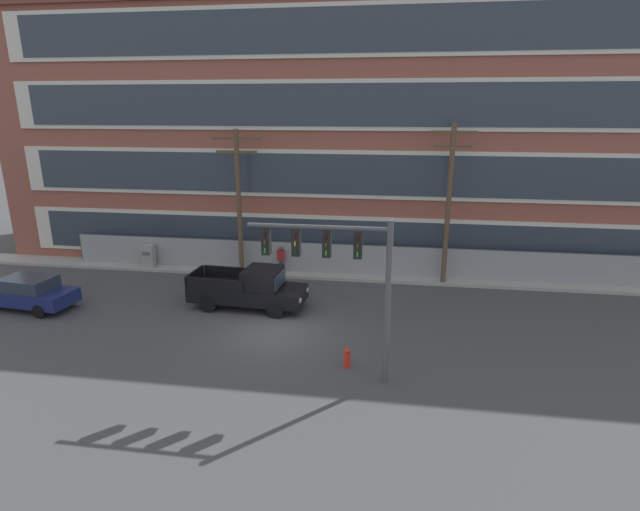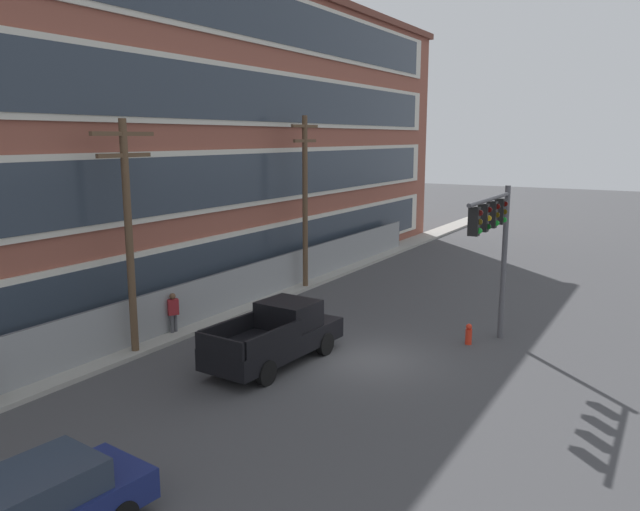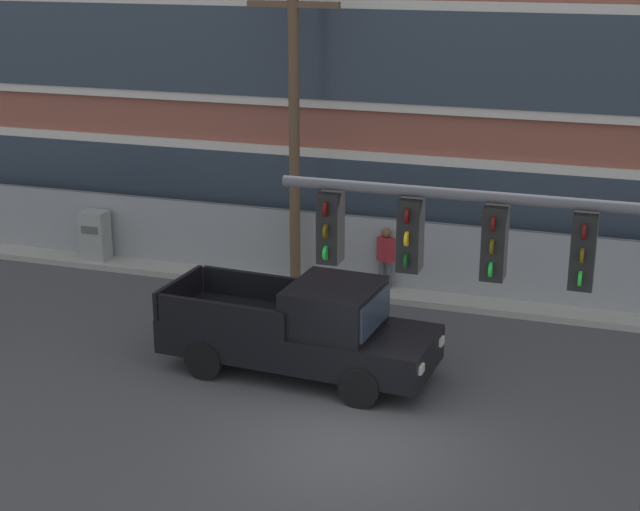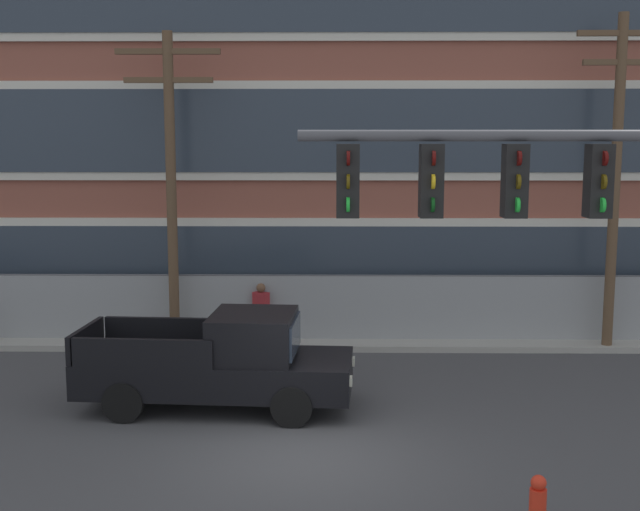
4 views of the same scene
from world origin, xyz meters
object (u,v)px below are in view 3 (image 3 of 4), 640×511
electrical_cabinet (95,238)px  utility_pole_near_corner (294,108)px  pickup_truck_black (304,330)px  traffic_signal_mast (526,297)px  pedestrian_near_cabinet (386,256)px

electrical_cabinet → utility_pole_near_corner: bearing=-0.6°
pickup_truck_black → electrical_cabinet: bearing=147.6°
electrical_cabinet → pickup_truck_black: bearing=-32.4°
traffic_signal_mast → electrical_cabinet: (-12.41, 10.60, -3.54)m
utility_pole_near_corner → traffic_signal_mast: bearing=-57.4°
pickup_truck_black → electrical_cabinet: 8.95m
pedestrian_near_cabinet → pickup_truck_black: bearing=-94.0°
electrical_cabinet → pedestrian_near_cabinet: size_ratio=0.88×
traffic_signal_mast → pedestrian_near_cabinet: (-4.50, 10.83, -3.31)m
traffic_signal_mast → pickup_truck_black: 8.27m
traffic_signal_mast → electrical_cabinet: size_ratio=3.89×
traffic_signal_mast → utility_pole_near_corner: utility_pole_near_corner is taller
pickup_truck_black → electrical_cabinet: pickup_truck_black is taller
traffic_signal_mast → pedestrian_near_cabinet: bearing=112.5°
utility_pole_near_corner → electrical_cabinet: utility_pole_near_corner is taller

